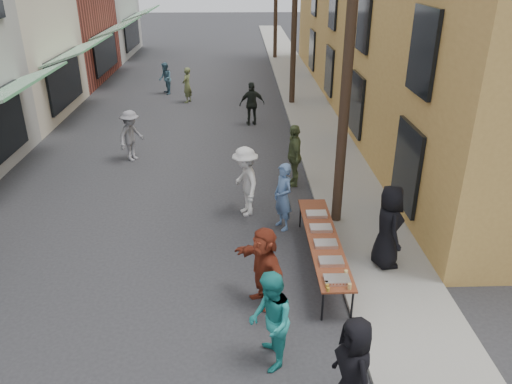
{
  "coord_description": "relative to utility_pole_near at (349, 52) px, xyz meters",
  "views": [
    {
      "loc": [
        1.74,
        -8.76,
        6.49
      ],
      "look_at": [
        2.12,
        2.23,
        1.3
      ],
      "focal_mm": 35.0,
      "sensor_mm": 36.0,
      "label": 1
    }
  ],
  "objects": [
    {
      "name": "passerby_mid",
      "position": [
        -2.02,
        8.75,
        -3.59
      ],
      "size": [
        1.13,
        0.63,
        1.82
      ],
      "primitive_type": "imported",
      "rotation": [
        0.0,
        0.0,
        3.32
      ],
      "color": "black",
      "rests_on": "ground"
    },
    {
      "name": "catering_tray_foil_d",
      "position": [
        -0.71,
        -1.71,
        -3.71
      ],
      "size": [
        0.5,
        0.33,
        0.08
      ],
      "primitive_type": "cube",
      "color": "#B2B2B7",
      "rests_on": "serving_table"
    },
    {
      "name": "sidewalk",
      "position": [
        0.7,
        12.0,
        -4.45
      ],
      "size": [
        2.2,
        60.0,
        0.1
      ],
      "primitive_type": "cube",
      "color": "gray",
      "rests_on": "ground"
    },
    {
      "name": "utility_pole_near",
      "position": [
        0.0,
        0.0,
        0.0
      ],
      "size": [
        0.26,
        0.26,
        9.0
      ],
      "primitive_type": "cylinder",
      "color": "#2D2116",
      "rests_on": "ground"
    },
    {
      "name": "ground",
      "position": [
        -4.3,
        -3.0,
        -4.5
      ],
      "size": [
        120.0,
        120.0,
        0.0
      ],
      "primitive_type": "plane",
      "color": "#28282B",
      "rests_on": "ground"
    },
    {
      "name": "passerby_far",
      "position": [
        -6.36,
        14.2,
        -3.69
      ],
      "size": [
        0.82,
        0.93,
        1.62
      ],
      "primitive_type": "imported",
      "rotation": [
        0.0,
        0.0,
        5.02
      ],
      "color": "#41697E",
      "rests_on": "ground"
    },
    {
      "name": "condiment_jar_c",
      "position": [
        -0.93,
        -3.86,
        -3.71
      ],
      "size": [
        0.07,
        0.07,
        0.08
      ],
      "primitive_type": "cylinder",
      "color": "#A57F26",
      "rests_on": "serving_table"
    },
    {
      "name": "guest_queue_back",
      "position": [
        -2.11,
        -3.4,
        -3.62
      ],
      "size": [
        1.25,
        1.67,
        1.75
      ],
      "primitive_type": "imported",
      "rotation": [
        0.0,
        0.0,
        -1.06
      ],
      "color": "maroon",
      "rests_on": "ground"
    },
    {
      "name": "condiment_jar_b",
      "position": [
        -0.93,
        -3.96,
        -3.71
      ],
      "size": [
        0.07,
        0.07,
        0.08
      ],
      "primitive_type": "cylinder",
      "color": "#A57F26",
      "rests_on": "serving_table"
    },
    {
      "name": "guest_front_e",
      "position": [
        -0.9,
        2.51,
        -3.52
      ],
      "size": [
        0.54,
        1.17,
        1.96
      ],
      "primitive_type": "imported",
      "rotation": [
        0.0,
        0.0,
        -1.52
      ],
      "color": "#515F37",
      "rests_on": "ground"
    },
    {
      "name": "guest_front_a",
      "position": [
        -0.9,
        -6.18,
        -3.61
      ],
      "size": [
        0.76,
        0.98,
        1.79
      ],
      "primitive_type": "imported",
      "rotation": [
        0.0,
        0.0,
        -1.33
      ],
      "color": "black",
      "rests_on": "ground"
    },
    {
      "name": "catering_tray_sausage",
      "position": [
        -0.71,
        -3.76,
        -3.71
      ],
      "size": [
        0.5,
        0.33,
        0.08
      ],
      "primitive_type": "cube",
      "color": "maroon",
      "rests_on": "serving_table"
    },
    {
      "name": "cup_stack",
      "position": [
        -0.51,
        -4.01,
        -3.69
      ],
      "size": [
        0.08,
        0.08,
        0.12
      ],
      "primitive_type": "cylinder",
      "color": "tan",
      "rests_on": "serving_table"
    },
    {
      "name": "utility_pole_mid",
      "position": [
        0.0,
        12.0,
        0.0
      ],
      "size": [
        0.26,
        0.26,
        9.0
      ],
      "primitive_type": "cylinder",
      "color": "#2D2116",
      "rests_on": "ground"
    },
    {
      "name": "serving_table",
      "position": [
        -0.71,
        -2.11,
        -3.79
      ],
      "size": [
        0.7,
        4.0,
        0.75
      ],
      "color": "#603016",
      "rests_on": "ground"
    },
    {
      "name": "catering_tray_foil_b",
      "position": [
        -0.71,
        -3.11,
        -3.71
      ],
      "size": [
        0.5,
        0.33,
        0.08
      ],
      "primitive_type": "cube",
      "color": "#B2B2B7",
      "rests_on": "serving_table"
    },
    {
      "name": "guest_front_b",
      "position": [
        -1.46,
        -0.24,
        -3.6
      ],
      "size": [
        0.69,
        0.78,
        1.81
      ],
      "primitive_type": "imported",
      "rotation": [
        0.0,
        0.0,
        -1.1
      ],
      "color": "#5676A6",
      "rests_on": "ground"
    },
    {
      "name": "condiment_jar_a",
      "position": [
        -0.93,
        -4.06,
        -3.71
      ],
      "size": [
        0.07,
        0.07,
        0.08
      ],
      "primitive_type": "cylinder",
      "color": "#A57F26",
      "rests_on": "serving_table"
    },
    {
      "name": "guest_front_c",
      "position": [
        -2.09,
        -5.1,
        -3.58
      ],
      "size": [
        0.75,
        0.94,
        1.85
      ],
      "primitive_type": "imported",
      "rotation": [
        0.0,
        0.0,
        -1.52
      ],
      "color": "teal",
      "rests_on": "ground"
    },
    {
      "name": "passerby_right",
      "position": [
        -5.09,
        12.51,
        -3.65
      ],
      "size": [
        0.59,
        0.72,
        1.7
      ],
      "primitive_type": "imported",
      "rotation": [
        0.0,
        0.0,
        4.36
      ],
      "color": "#5B663B",
      "rests_on": "ground"
    },
    {
      "name": "passerby_left",
      "position": [
        -6.32,
        4.82,
        -3.61
      ],
      "size": [
        1.12,
        1.33,
        1.79
      ],
      "primitive_type": "imported",
      "rotation": [
        0.0,
        0.0,
        1.1
      ],
      "color": "gray",
      "rests_on": "ground"
    },
    {
      "name": "catering_tray_buns_end",
      "position": [
        -0.71,
        -1.01,
        -3.71
      ],
      "size": [
        0.5,
        0.33,
        0.08
      ],
      "primitive_type": "cube",
      "color": "tan",
      "rests_on": "serving_table"
    },
    {
      "name": "server",
      "position": [
        0.71,
        -2.19,
        -3.42
      ],
      "size": [
        0.67,
        0.99,
        1.95
      ],
      "primitive_type": "imported",
      "rotation": [
        0.0,
        0.0,
        1.63
      ],
      "color": "black",
      "rests_on": "sidewalk"
    },
    {
      "name": "catering_tray_buns",
      "position": [
        -0.71,
        -2.41,
        -3.71
      ],
      "size": [
        0.5,
        0.33,
        0.08
      ],
      "primitive_type": "cube",
      "color": "tan",
      "rests_on": "serving_table"
    },
    {
      "name": "guest_front_d",
      "position": [
        -2.42,
        0.59,
        -3.52
      ],
      "size": [
        1.07,
        1.42,
        1.95
      ],
      "primitive_type": "imported",
      "rotation": [
        0.0,
        0.0,
        -1.27
      ],
      "color": "silver",
      "rests_on": "ground"
    }
  ]
}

